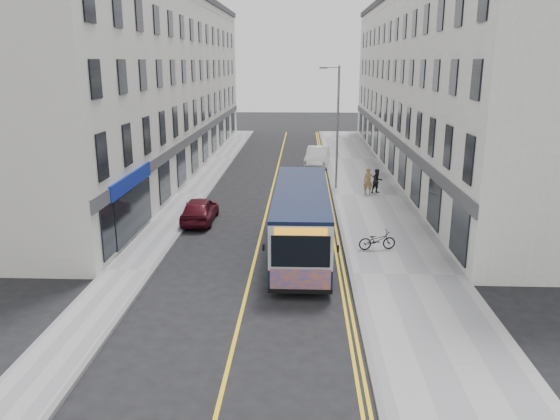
# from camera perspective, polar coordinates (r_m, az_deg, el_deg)

# --- Properties ---
(ground) EXTENTS (140.00, 140.00, 0.00)m
(ground) POSITION_cam_1_polar(r_m,az_deg,el_deg) (23.21, -2.76, -5.60)
(ground) COLOR black
(ground) RESTS_ON ground
(pavement_east) EXTENTS (4.50, 64.00, 0.12)m
(pavement_east) POSITION_cam_1_polar(r_m,az_deg,el_deg) (34.83, 9.33, 1.47)
(pavement_east) COLOR #959598
(pavement_east) RESTS_ON ground
(pavement_west) EXTENTS (2.00, 64.00, 0.12)m
(pavement_west) POSITION_cam_1_polar(r_m,az_deg,el_deg) (35.28, -9.13, 1.66)
(pavement_west) COLOR #959598
(pavement_west) RESTS_ON ground
(kerb_east) EXTENTS (0.18, 64.00, 0.13)m
(kerb_east) POSITION_cam_1_polar(r_m,az_deg,el_deg) (34.63, 5.63, 1.53)
(kerb_east) COLOR slate
(kerb_east) RESTS_ON ground
(kerb_west) EXTENTS (0.18, 64.00, 0.13)m
(kerb_west) POSITION_cam_1_polar(r_m,az_deg,el_deg) (35.09, -7.53, 1.66)
(kerb_west) COLOR slate
(kerb_west) RESTS_ON ground
(road_centre_line) EXTENTS (0.12, 64.00, 0.01)m
(road_centre_line) POSITION_cam_1_polar(r_m,az_deg,el_deg) (34.65, -0.99, 1.51)
(road_centre_line) COLOR yellow
(road_centre_line) RESTS_ON ground
(road_dbl_yellow_inner) EXTENTS (0.10, 64.00, 0.01)m
(road_dbl_yellow_inner) POSITION_cam_1_polar(r_m,az_deg,el_deg) (34.62, 4.89, 1.44)
(road_dbl_yellow_inner) COLOR yellow
(road_dbl_yellow_inner) RESTS_ON ground
(road_dbl_yellow_outer) EXTENTS (0.10, 64.00, 0.01)m
(road_dbl_yellow_outer) POSITION_cam_1_polar(r_m,az_deg,el_deg) (34.63, 5.22, 1.44)
(road_dbl_yellow_outer) COLOR yellow
(road_dbl_yellow_outer) RESTS_ON ground
(terrace_east) EXTENTS (6.00, 46.00, 13.00)m
(terrace_east) POSITION_cam_1_polar(r_m,az_deg,el_deg) (43.65, 15.34, 12.47)
(terrace_east) COLOR white
(terrace_east) RESTS_ON ground
(terrace_west) EXTENTS (6.00, 46.00, 13.00)m
(terrace_west) POSITION_cam_1_polar(r_m,az_deg,el_deg) (44.02, -12.38, 12.67)
(terrace_west) COLOR silver
(terrace_west) RESTS_ON ground
(streetlamp) EXTENTS (1.32, 0.18, 8.00)m
(streetlamp) POSITION_cam_1_polar(r_m,az_deg,el_deg) (35.86, 5.92, 9.01)
(streetlamp) COLOR gray
(streetlamp) RESTS_ON ground
(city_bus) EXTENTS (2.37, 10.12, 2.94)m
(city_bus) POSITION_cam_1_polar(r_m,az_deg,el_deg) (23.93, 2.24, -0.88)
(city_bus) COLOR black
(city_bus) RESTS_ON ground
(bicycle) EXTENTS (1.74, 0.86, 0.88)m
(bicycle) POSITION_cam_1_polar(r_m,az_deg,el_deg) (24.72, 10.11, -3.12)
(bicycle) COLOR black
(bicycle) RESTS_ON pavement_east
(pedestrian_near) EXTENTS (0.63, 0.42, 1.70)m
(pedestrian_near) POSITION_cam_1_polar(r_m,az_deg,el_deg) (34.76, 9.21, 2.99)
(pedestrian_near) COLOR olive
(pedestrian_near) RESTS_ON pavement_east
(pedestrian_far) EXTENTS (0.94, 0.87, 1.55)m
(pedestrian_far) POSITION_cam_1_polar(r_m,az_deg,el_deg) (35.23, 10.13, 2.99)
(pedestrian_far) COLOR black
(pedestrian_far) RESTS_ON pavement_east
(car_white) EXTENTS (2.20, 4.96, 1.58)m
(car_white) POSITION_cam_1_polar(r_m,az_deg,el_deg) (44.35, 3.94, 5.58)
(car_white) COLOR silver
(car_white) RESTS_ON ground
(car_maroon) EXTENTS (1.61, 3.99, 1.36)m
(car_maroon) POSITION_cam_1_polar(r_m,az_deg,el_deg) (29.15, -8.39, 0.05)
(car_maroon) COLOR #4B0C17
(car_maroon) RESTS_ON ground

